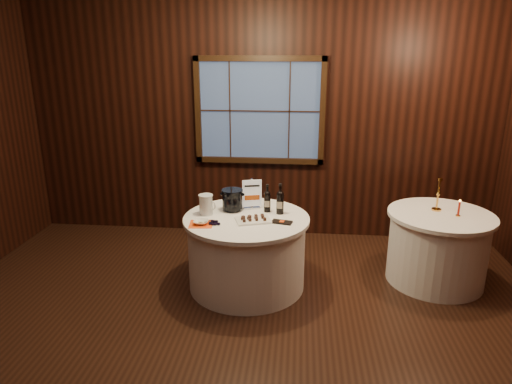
# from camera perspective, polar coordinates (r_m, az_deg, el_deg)

# --- Properties ---
(ground) EXTENTS (6.00, 6.00, 0.00)m
(ground) POSITION_cam_1_polar(r_m,az_deg,el_deg) (4.11, -2.85, -18.26)
(ground) COLOR black
(ground) RESTS_ON ground
(back_wall) EXTENTS (6.00, 0.10, 3.00)m
(back_wall) POSITION_cam_1_polar(r_m,az_deg,el_deg) (5.86, 0.46, 9.11)
(back_wall) COLOR black
(back_wall) RESTS_ON ground
(main_table) EXTENTS (1.28, 1.28, 0.77)m
(main_table) POSITION_cam_1_polar(r_m,az_deg,el_deg) (4.77, -1.18, -7.45)
(main_table) COLOR white
(main_table) RESTS_ON ground
(side_table) EXTENTS (1.08, 1.08, 0.77)m
(side_table) POSITION_cam_1_polar(r_m,az_deg,el_deg) (5.23, 21.71, -6.44)
(side_table) COLOR white
(side_table) RESTS_ON ground
(sign_stand) EXTENTS (0.20, 0.14, 0.33)m
(sign_stand) POSITION_cam_1_polar(r_m,az_deg,el_deg) (4.83, -0.54, -0.81)
(sign_stand) COLOR silver
(sign_stand) RESTS_ON main_table
(port_bottle_left) EXTENTS (0.07, 0.07, 0.29)m
(port_bottle_left) POSITION_cam_1_polar(r_m,az_deg,el_deg) (4.73, 1.41, -1.00)
(port_bottle_left) COLOR black
(port_bottle_left) RESTS_ON main_table
(port_bottle_right) EXTENTS (0.08, 0.08, 0.32)m
(port_bottle_right) POSITION_cam_1_polar(r_m,az_deg,el_deg) (4.68, 3.03, -1.10)
(port_bottle_right) COLOR black
(port_bottle_right) RESTS_ON main_table
(ice_bucket) EXTENTS (0.23, 0.23, 0.23)m
(ice_bucket) POSITION_cam_1_polar(r_m,az_deg,el_deg) (4.77, -2.97, -0.95)
(ice_bucket) COLOR black
(ice_bucket) RESTS_ON main_table
(chocolate_plate) EXTENTS (0.39, 0.31, 0.05)m
(chocolate_plate) POSITION_cam_1_polar(r_m,az_deg,el_deg) (4.51, -0.37, -3.44)
(chocolate_plate) COLOR white
(chocolate_plate) RESTS_ON main_table
(chocolate_box) EXTENTS (0.21, 0.14, 0.02)m
(chocolate_box) POSITION_cam_1_polar(r_m,az_deg,el_deg) (4.47, 3.25, -3.78)
(chocolate_box) COLOR black
(chocolate_box) RESTS_ON main_table
(grape_bunch) EXTENTS (0.19, 0.09, 0.04)m
(grape_bunch) POSITION_cam_1_polar(r_m,az_deg,el_deg) (4.44, -5.23, -3.79)
(grape_bunch) COLOR black
(grape_bunch) RESTS_ON main_table
(glass_pitcher) EXTENTS (0.19, 0.15, 0.21)m
(glass_pitcher) POSITION_cam_1_polar(r_m,az_deg,el_deg) (4.69, -6.25, -1.57)
(glass_pitcher) COLOR silver
(glass_pitcher) RESTS_ON main_table
(orange_napkin) EXTENTS (0.25, 0.25, 0.00)m
(orange_napkin) POSITION_cam_1_polar(r_m,az_deg,el_deg) (4.47, -6.88, -4.00)
(orange_napkin) COLOR #FF5015
(orange_napkin) RESTS_ON main_table
(cracker_bowl) EXTENTS (0.14, 0.14, 0.04)m
(cracker_bowl) POSITION_cam_1_polar(r_m,az_deg,el_deg) (4.46, -6.89, -3.76)
(cracker_bowl) COLOR white
(cracker_bowl) RESTS_ON orange_napkin
(brass_candlestick) EXTENTS (0.10, 0.10, 0.35)m
(brass_candlestick) POSITION_cam_1_polar(r_m,az_deg,el_deg) (5.14, 21.75, -0.80)
(brass_candlestick) COLOR gold
(brass_candlestick) RESTS_ON side_table
(red_candle) EXTENTS (0.05, 0.05, 0.18)m
(red_candle) POSITION_cam_1_polar(r_m,az_deg,el_deg) (5.06, 24.01, -2.04)
(red_candle) COLOR gold
(red_candle) RESTS_ON side_table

